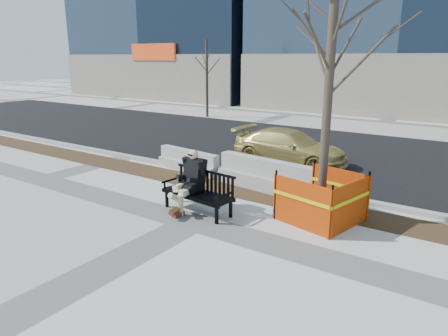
{
  "coord_description": "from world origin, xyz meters",
  "views": [
    {
      "loc": [
        5.67,
        -7.05,
        3.82
      ],
      "look_at": [
        0.09,
        1.18,
        1.09
      ],
      "focal_mm": 32.59,
      "sensor_mm": 36.0,
      "label": 1
    }
  ],
  "objects_px": {
    "seated_man": "(192,209)",
    "sedan": "(289,163)",
    "jersey_barrier_left": "(189,171)",
    "bench": "(198,212)",
    "tree_fence": "(320,220)",
    "jersey_barrier_right": "(266,190)"
  },
  "relations": [
    {
      "from": "bench",
      "to": "jersey_barrier_right",
      "type": "xyz_separation_m",
      "value": [
        0.6,
        2.55,
        0.0
      ]
    },
    {
      "from": "sedan",
      "to": "jersey_barrier_left",
      "type": "xyz_separation_m",
      "value": [
        -2.41,
        -2.89,
        0.0
      ]
    },
    {
      "from": "bench",
      "to": "sedan",
      "type": "xyz_separation_m",
      "value": [
        -0.2,
        5.76,
        0.0
      ]
    },
    {
      "from": "jersey_barrier_left",
      "to": "bench",
      "type": "bearing_deg",
      "value": -40.17
    },
    {
      "from": "seated_man",
      "to": "tree_fence",
      "type": "distance_m",
      "value": 3.25
    },
    {
      "from": "jersey_barrier_right",
      "to": "tree_fence",
      "type": "bearing_deg",
      "value": -23.84
    },
    {
      "from": "jersey_barrier_left",
      "to": "sedan",
      "type": "bearing_deg",
      "value": 57.73
    },
    {
      "from": "sedan",
      "to": "tree_fence",
      "type": "bearing_deg",
      "value": -144.51
    },
    {
      "from": "bench",
      "to": "seated_man",
      "type": "bearing_deg",
      "value": 168.99
    },
    {
      "from": "seated_man",
      "to": "sedan",
      "type": "distance_m",
      "value": 5.68
    },
    {
      "from": "seated_man",
      "to": "jersey_barrier_right",
      "type": "distance_m",
      "value": 2.62
    },
    {
      "from": "bench",
      "to": "sedan",
      "type": "height_order",
      "value": "sedan"
    },
    {
      "from": "bench",
      "to": "jersey_barrier_right",
      "type": "distance_m",
      "value": 2.62
    },
    {
      "from": "sedan",
      "to": "seated_man",
      "type": "bearing_deg",
      "value": -178.54
    },
    {
      "from": "sedan",
      "to": "jersey_barrier_right",
      "type": "relative_size",
      "value": 1.31
    },
    {
      "from": "sedan",
      "to": "jersey_barrier_left",
      "type": "bearing_deg",
      "value": 142.33
    },
    {
      "from": "tree_fence",
      "to": "jersey_barrier_left",
      "type": "bearing_deg",
      "value": 163.26
    },
    {
      "from": "bench",
      "to": "tree_fence",
      "type": "bearing_deg",
      "value": 30.67
    },
    {
      "from": "seated_man",
      "to": "jersey_barrier_left",
      "type": "relative_size",
      "value": 0.61
    },
    {
      "from": "seated_man",
      "to": "jersey_barrier_left",
      "type": "bearing_deg",
      "value": 136.17
    },
    {
      "from": "jersey_barrier_right",
      "to": "bench",
      "type": "bearing_deg",
      "value": -96.22
    },
    {
      "from": "jersey_barrier_left",
      "to": "jersey_barrier_right",
      "type": "height_order",
      "value": "jersey_barrier_right"
    }
  ]
}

